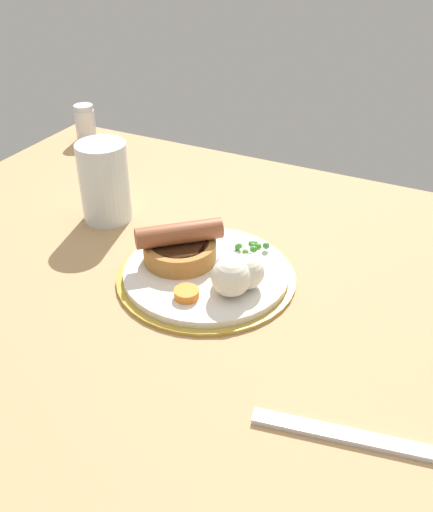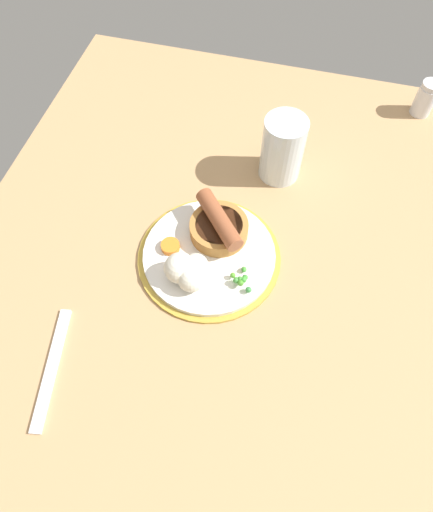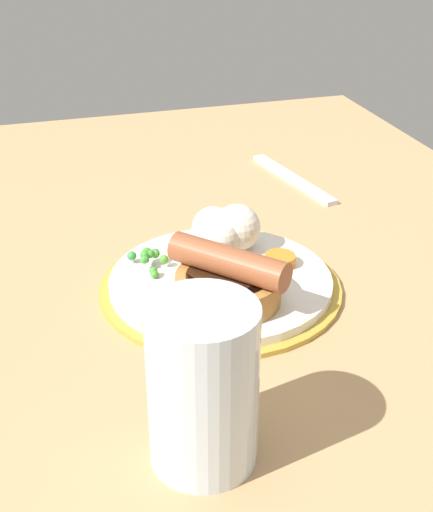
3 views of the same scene
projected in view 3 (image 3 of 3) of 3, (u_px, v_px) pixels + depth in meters
The scene contains 8 objects.
dining_table at pixel (221, 284), 73.28cm from camera, with size 110.00×80.00×3.00cm, color tan.
dinner_plate at pixel (221, 284), 69.13cm from camera, with size 23.46×23.46×1.40cm.
sausage_pudding at pixel (228, 281), 64.08cm from camera, with size 10.36×9.64×5.41cm.
pea_pile at pixel (149, 258), 69.92cm from camera, with size 4.45×3.82×1.82cm.
cauliflower_floret at pixel (226, 230), 72.52cm from camera, with size 6.47×6.56×4.88cm.
carrot_slice_2 at pixel (280, 260), 70.59cm from camera, with size 3.07×3.07×1.08cm, color orange.
fork at pixel (293, 179), 93.42cm from camera, with size 18.00×1.60×0.60cm, color silver.
drinking_glass at pixel (203, 386), 46.91cm from camera, with size 7.46×7.46×12.14cm, color silver.
Camera 3 is at (60.21, -18.59, 39.03)cm, focal length 50.00 mm.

